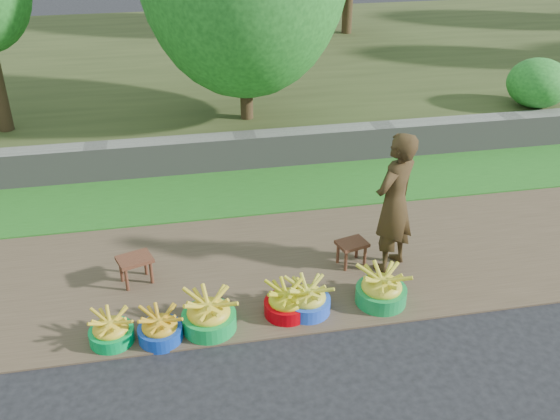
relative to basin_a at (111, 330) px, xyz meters
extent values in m
plane|color=black|center=(1.88, -0.26, -0.15)|extent=(120.00, 120.00, 0.00)
cube|color=brown|center=(1.88, 0.99, -0.14)|extent=(80.00, 2.50, 0.02)
cube|color=#266C1E|center=(1.88, 2.99, -0.13)|extent=(80.00, 1.50, 0.04)
cube|color=slate|center=(1.88, 3.84, 0.13)|extent=(80.00, 0.35, 0.55)
cube|color=#39411D|center=(1.88, 8.74, 0.10)|extent=(80.00, 10.00, 0.50)
cylinder|color=#392A17|center=(2.04, 4.69, 1.07)|extent=(0.21, 0.21, 1.44)
ellipsoid|color=#277D26|center=(7.02, 4.31, 0.77)|extent=(1.04, 1.04, 0.84)
cylinder|color=#009C43|center=(0.00, 0.00, -0.07)|extent=(0.44, 0.44, 0.16)
ellipsoid|color=gold|center=(0.00, 0.00, 0.06)|extent=(0.39, 0.39, 0.25)
cylinder|color=#113CAF|center=(0.48, -0.06, -0.07)|extent=(0.45, 0.45, 0.16)
ellipsoid|color=gold|center=(0.48, -0.06, 0.06)|extent=(0.39, 0.39, 0.26)
cylinder|color=#0F9D3F|center=(0.97, 0.02, -0.05)|extent=(0.56, 0.56, 0.20)
ellipsoid|color=gold|center=(0.97, 0.02, 0.11)|extent=(0.49, 0.49, 0.32)
cylinder|color=#AF0009|center=(1.79, 0.10, -0.06)|extent=(0.48, 0.48, 0.17)
ellipsoid|color=gold|center=(1.79, 0.10, 0.07)|extent=(0.42, 0.42, 0.27)
cylinder|color=blue|center=(2.02, 0.10, -0.06)|extent=(0.50, 0.50, 0.18)
ellipsoid|color=gold|center=(2.02, 0.10, 0.08)|extent=(0.44, 0.44, 0.28)
cylinder|color=#138C3E|center=(2.84, 0.11, -0.05)|extent=(0.55, 0.55, 0.20)
ellipsoid|color=gold|center=(2.84, 0.11, 0.10)|extent=(0.48, 0.48, 0.31)
cube|color=#552D1C|center=(0.24, 0.97, 0.18)|extent=(0.45, 0.39, 0.04)
cylinder|color=#552D1C|center=(0.13, 0.83, 0.01)|extent=(0.04, 0.04, 0.29)
cylinder|color=#552D1C|center=(0.40, 0.93, 0.01)|extent=(0.04, 0.04, 0.29)
cylinder|color=#552D1C|center=(0.07, 1.02, 0.01)|extent=(0.04, 0.04, 0.29)
cylinder|color=#552D1C|center=(0.34, 1.11, 0.01)|extent=(0.04, 0.04, 0.29)
cube|color=#552D1C|center=(2.73, 0.87, 0.15)|extent=(0.40, 0.34, 0.04)
cylinder|color=#552D1C|center=(2.63, 0.75, 0.00)|extent=(0.04, 0.04, 0.26)
cylinder|color=#552D1C|center=(2.88, 0.82, 0.00)|extent=(0.04, 0.04, 0.26)
cylinder|color=#552D1C|center=(2.58, 0.93, 0.00)|extent=(0.04, 0.04, 0.26)
cylinder|color=#552D1C|center=(2.83, 0.99, 0.00)|extent=(0.04, 0.04, 0.26)
imported|color=black|center=(3.16, 0.76, 0.71)|extent=(0.73, 0.69, 1.68)
camera|label=1|loc=(0.74, -5.04, 4.03)|focal=40.00mm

